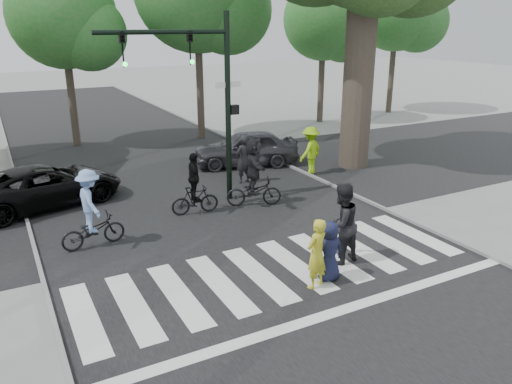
{
  "coord_description": "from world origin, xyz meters",
  "views": [
    {
      "loc": [
        -5.54,
        -8.27,
        5.64
      ],
      "look_at": [
        0.5,
        3.0,
        1.3
      ],
      "focal_mm": 35.0,
      "sensor_mm": 36.0,
      "label": 1
    }
  ],
  "objects_px": {
    "pedestrian_woman": "(316,254)",
    "car_grey": "(246,148)",
    "traffic_signal": "(203,83)",
    "pedestrian_child": "(329,251)",
    "cyclist_right": "(254,176)",
    "car_suv": "(45,186)",
    "pedestrian_adult": "(341,224)",
    "cyclist_mid": "(195,189)",
    "cyclist_left": "(91,214)"
  },
  "relations": [
    {
      "from": "cyclist_mid",
      "to": "cyclist_left",
      "type": "bearing_deg",
      "value": -163.4
    },
    {
      "from": "car_suv",
      "to": "car_grey",
      "type": "xyz_separation_m",
      "value": [
        7.92,
        1.24,
        0.06
      ]
    },
    {
      "from": "pedestrian_woman",
      "to": "cyclist_left",
      "type": "distance_m",
      "value": 6.04
    },
    {
      "from": "pedestrian_woman",
      "to": "car_grey",
      "type": "relative_size",
      "value": 0.38
    },
    {
      "from": "traffic_signal",
      "to": "car_suv",
      "type": "height_order",
      "value": "traffic_signal"
    },
    {
      "from": "cyclist_right",
      "to": "car_grey",
      "type": "distance_m",
      "value": 4.87
    },
    {
      "from": "traffic_signal",
      "to": "cyclist_right",
      "type": "distance_m",
      "value": 3.31
    },
    {
      "from": "traffic_signal",
      "to": "pedestrian_woman",
      "type": "relative_size",
      "value": 3.67
    },
    {
      "from": "traffic_signal",
      "to": "cyclist_left",
      "type": "distance_m",
      "value": 5.26
    },
    {
      "from": "traffic_signal",
      "to": "cyclist_left",
      "type": "bearing_deg",
      "value": -156.23
    },
    {
      "from": "traffic_signal",
      "to": "car_grey",
      "type": "relative_size",
      "value": 1.4
    },
    {
      "from": "pedestrian_woman",
      "to": "car_suv",
      "type": "xyz_separation_m",
      "value": [
        -4.67,
        8.54,
        -0.14
      ]
    },
    {
      "from": "cyclist_left",
      "to": "car_suv",
      "type": "xyz_separation_m",
      "value": [
        -0.72,
        3.97,
        -0.24
      ]
    },
    {
      "from": "traffic_signal",
      "to": "car_grey",
      "type": "bearing_deg",
      "value": 46.98
    },
    {
      "from": "pedestrian_adult",
      "to": "car_grey",
      "type": "xyz_separation_m",
      "value": [
        2.01,
        9.03,
        -0.28
      ]
    },
    {
      "from": "car_suv",
      "to": "car_grey",
      "type": "relative_size",
      "value": 1.13
    },
    {
      "from": "pedestrian_adult",
      "to": "cyclist_right",
      "type": "relative_size",
      "value": 0.9
    },
    {
      "from": "cyclist_mid",
      "to": "cyclist_right",
      "type": "distance_m",
      "value": 1.98
    },
    {
      "from": "pedestrian_child",
      "to": "cyclist_right",
      "type": "bearing_deg",
      "value": -93.15
    },
    {
      "from": "traffic_signal",
      "to": "pedestrian_woman",
      "type": "xyz_separation_m",
      "value": [
        -0.01,
        -6.31,
        -3.08
      ]
    },
    {
      "from": "traffic_signal",
      "to": "cyclist_mid",
      "type": "height_order",
      "value": "traffic_signal"
    },
    {
      "from": "pedestrian_woman",
      "to": "cyclist_right",
      "type": "height_order",
      "value": "cyclist_right"
    },
    {
      "from": "pedestrian_adult",
      "to": "car_suv",
      "type": "distance_m",
      "value": 9.78
    },
    {
      "from": "cyclist_mid",
      "to": "car_suv",
      "type": "relative_size",
      "value": 0.4
    },
    {
      "from": "cyclist_right",
      "to": "pedestrian_child",
      "type": "bearing_deg",
      "value": -98.94
    },
    {
      "from": "pedestrian_child",
      "to": "pedestrian_adult",
      "type": "xyz_separation_m",
      "value": [
        0.78,
        0.61,
        0.3
      ]
    },
    {
      "from": "pedestrian_child",
      "to": "cyclist_right",
      "type": "height_order",
      "value": "cyclist_right"
    },
    {
      "from": "pedestrian_child",
      "to": "cyclist_mid",
      "type": "xyz_separation_m",
      "value": [
        -1.14,
        5.4,
        0.08
      ]
    },
    {
      "from": "pedestrian_child",
      "to": "cyclist_right",
      "type": "distance_m",
      "value": 5.27
    },
    {
      "from": "traffic_signal",
      "to": "cyclist_mid",
      "type": "distance_m",
      "value": 3.27
    },
    {
      "from": "pedestrian_adult",
      "to": "cyclist_left",
      "type": "xyz_separation_m",
      "value": [
        -5.19,
        3.82,
        -0.1
      ]
    },
    {
      "from": "pedestrian_child",
      "to": "cyclist_left",
      "type": "distance_m",
      "value": 6.25
    },
    {
      "from": "cyclist_left",
      "to": "cyclist_right",
      "type": "xyz_separation_m",
      "value": [
        5.22,
        0.77,
        0.09
      ]
    },
    {
      "from": "car_grey",
      "to": "cyclist_mid",
      "type": "bearing_deg",
      "value": -26.6
    },
    {
      "from": "pedestrian_child",
      "to": "cyclist_mid",
      "type": "distance_m",
      "value": 5.52
    },
    {
      "from": "cyclist_right",
      "to": "pedestrian_woman",
      "type": "bearing_deg",
      "value": -103.41
    },
    {
      "from": "cyclist_left",
      "to": "car_grey",
      "type": "relative_size",
      "value": 0.49
    },
    {
      "from": "cyclist_left",
      "to": "pedestrian_woman",
      "type": "bearing_deg",
      "value": -49.18
    },
    {
      "from": "cyclist_right",
      "to": "car_suv",
      "type": "height_order",
      "value": "cyclist_right"
    },
    {
      "from": "car_grey",
      "to": "pedestrian_adult",
      "type": "bearing_deg",
      "value": 3.74
    },
    {
      "from": "cyclist_left",
      "to": "car_grey",
      "type": "xyz_separation_m",
      "value": [
        7.2,
        5.21,
        -0.19
      ]
    },
    {
      "from": "pedestrian_woman",
      "to": "pedestrian_child",
      "type": "xyz_separation_m",
      "value": [
        0.45,
        0.14,
        -0.1
      ]
    },
    {
      "from": "pedestrian_woman",
      "to": "car_grey",
      "type": "height_order",
      "value": "pedestrian_woman"
    },
    {
      "from": "cyclist_mid",
      "to": "car_suv",
      "type": "xyz_separation_m",
      "value": [
        -3.98,
        3.0,
        -0.12
      ]
    },
    {
      "from": "car_suv",
      "to": "pedestrian_woman",
      "type": "bearing_deg",
      "value": -166.57
    },
    {
      "from": "car_grey",
      "to": "pedestrian_woman",
      "type": "bearing_deg",
      "value": -2.1
    },
    {
      "from": "pedestrian_adult",
      "to": "pedestrian_woman",
      "type": "bearing_deg",
      "value": 22.18
    },
    {
      "from": "traffic_signal",
      "to": "pedestrian_child",
      "type": "distance_m",
      "value": 6.96
    },
    {
      "from": "pedestrian_adult",
      "to": "cyclist_mid",
      "type": "relative_size",
      "value": 1.05
    },
    {
      "from": "cyclist_mid",
      "to": "cyclist_right",
      "type": "height_order",
      "value": "cyclist_right"
    }
  ]
}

